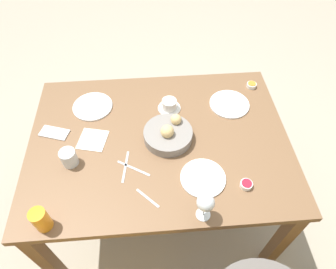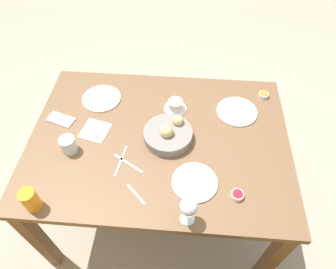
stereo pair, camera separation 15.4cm
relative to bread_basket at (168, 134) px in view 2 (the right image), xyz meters
The scene contains 17 objects.
ground_plane 0.79m from the bread_basket, ahead, with size 10.00×10.00×0.00m, color #A89E89.
dining_table 0.14m from the bread_basket, ahead, with size 1.35×0.99×0.75m.
bread_basket is the anchor object (origin of this frame).
plate_near_left 0.43m from the bread_basket, 149.78° to the right, with size 0.23×0.23×0.01m.
plate_near_right 0.49m from the bread_basket, 32.07° to the right, with size 0.22×0.22×0.01m.
plate_far_center 0.30m from the bread_basket, 119.11° to the left, with size 0.21×0.21×0.01m.
juice_glass 0.71m from the bread_basket, 37.64° to the left, with size 0.07×0.07×0.12m.
water_tumbler 0.50m from the bread_basket, 13.49° to the left, with size 0.08×0.08×0.09m.
wine_glass 0.46m from the bread_basket, 104.89° to the left, with size 0.08×0.08×0.16m.
coffee_cup 0.21m from the bread_basket, 96.00° to the right, with size 0.13×0.13×0.06m.
jam_bowl_berry 0.46m from the bread_basket, 137.03° to the left, with size 0.06×0.06×0.03m.
jam_bowl_honey 0.64m from the bread_basket, 146.30° to the right, with size 0.06×0.06×0.03m.
fork_silver 0.28m from the bread_basket, 36.20° to the left, with size 0.04×0.18×0.00m.
knife_silver 0.26m from the bread_basket, 43.73° to the left, with size 0.16×0.10×0.00m.
spoon_coffee 0.36m from the bread_basket, 70.44° to the left, with size 0.10×0.10×0.00m.
napkin 0.40m from the bread_basket, ahead, with size 0.17×0.17×0.00m.
cell_phone 0.61m from the bread_basket, ahead, with size 0.17×0.12×0.01m.
Camera 2 is at (-0.12, 0.97, 1.98)m, focal length 32.00 mm.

